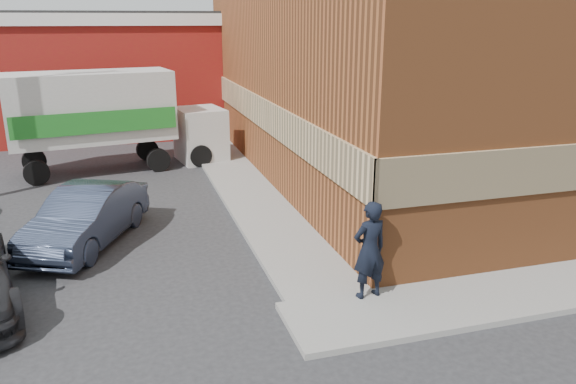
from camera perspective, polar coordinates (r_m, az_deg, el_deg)
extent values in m
plane|color=#28282B|center=(11.04, 1.26, -11.37)|extent=(90.00, 90.00, 0.00)
cube|color=brown|center=(21.56, 16.16, 14.48)|extent=(14.00, 18.00, 9.00)
cube|color=tan|center=(18.99, -2.86, 8.15)|extent=(0.08, 18.16, 1.00)
cube|color=gray|center=(19.29, -5.24, 1.43)|extent=(1.80, 18.00, 0.12)
cube|color=maroon|center=(29.50, -22.78, 10.48)|extent=(16.00, 8.00, 5.00)
cube|color=silver|center=(29.37, -23.42, 15.80)|extent=(16.30, 8.30, 0.50)
cube|color=black|center=(29.37, -23.49, 16.38)|extent=(16.00, 8.00, 0.10)
imported|color=black|center=(10.79, 8.28, -5.84)|extent=(0.77, 0.57, 1.94)
imported|color=#303950|center=(14.41, -19.81, -2.38)|extent=(3.13, 4.47, 1.40)
cube|color=silver|center=(20.95, -19.39, 8.18)|extent=(5.79, 3.04, 2.39)
cube|color=#217B25|center=(19.91, -18.89, 6.73)|extent=(5.26, 0.85, 0.73)
cube|color=silver|center=(21.85, -9.68, 5.69)|extent=(1.95, 2.25, 2.02)
cylinder|color=black|center=(20.29, -24.18, 1.79)|extent=(0.86, 0.40, 0.83)
cylinder|color=black|center=(22.08, -24.38, 2.92)|extent=(0.86, 0.40, 0.83)
cylinder|color=black|center=(20.74, -13.02, 3.18)|extent=(0.86, 0.40, 0.83)
cylinder|color=black|center=(22.49, -14.09, 4.18)|extent=(0.86, 0.40, 0.83)
cylinder|color=black|center=(21.12, -8.89, 3.67)|extent=(0.86, 0.40, 0.83)
cylinder|color=black|center=(22.84, -10.26, 4.62)|extent=(0.86, 0.40, 0.83)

